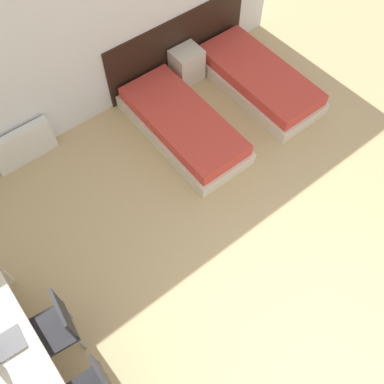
{
  "coord_description": "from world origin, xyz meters",
  "views": [
    {
      "loc": [
        -1.48,
        0.63,
        4.49
      ],
      "look_at": [
        0.0,
        2.52,
        0.55
      ],
      "focal_mm": 40.0,
      "sensor_mm": 36.0,
      "label": 1
    }
  ],
  "objects_px": {
    "bed_near_window": "(183,125)",
    "bed_near_door": "(258,80)",
    "nightstand": "(187,65)",
    "chair_near_laptop": "(55,326)"
  },
  "relations": [
    {
      "from": "bed_near_window",
      "to": "bed_near_door",
      "type": "height_order",
      "value": "same"
    },
    {
      "from": "bed_near_window",
      "to": "nightstand",
      "type": "relative_size",
      "value": 3.77
    },
    {
      "from": "bed_near_door",
      "to": "nightstand",
      "type": "bearing_deg",
      "value": 130.66
    },
    {
      "from": "bed_near_door",
      "to": "nightstand",
      "type": "distance_m",
      "value": 1.04
    },
    {
      "from": "bed_near_door",
      "to": "nightstand",
      "type": "xyz_separation_m",
      "value": [
        -0.67,
        0.78,
        0.08
      ]
    },
    {
      "from": "bed_near_window",
      "to": "nightstand",
      "type": "bearing_deg",
      "value": 49.34
    },
    {
      "from": "bed_near_window",
      "to": "nightstand",
      "type": "distance_m",
      "value": 1.04
    },
    {
      "from": "bed_near_window",
      "to": "chair_near_laptop",
      "type": "xyz_separation_m",
      "value": [
        -2.54,
        -1.4,
        0.32
      ]
    },
    {
      "from": "nightstand",
      "to": "chair_near_laptop",
      "type": "xyz_separation_m",
      "value": [
        -3.22,
        -2.18,
        0.24
      ]
    },
    {
      "from": "nightstand",
      "to": "chair_near_laptop",
      "type": "relative_size",
      "value": 0.58
    }
  ]
}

